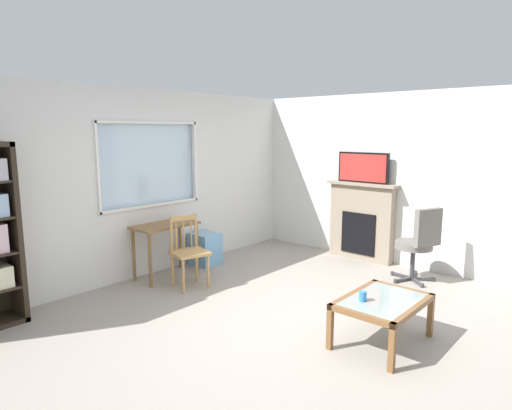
# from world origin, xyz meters

# --- Properties ---
(ground) EXTENTS (6.45, 6.07, 0.02)m
(ground) POSITION_xyz_m (0.00, 0.00, -0.01)
(ground) COLOR #9E9389
(wall_back_with_window) EXTENTS (5.45, 0.15, 2.51)m
(wall_back_with_window) POSITION_xyz_m (-0.01, 2.54, 1.23)
(wall_back_with_window) COLOR silver
(wall_back_with_window) RESTS_ON ground
(wall_right) EXTENTS (0.12, 5.27, 2.51)m
(wall_right) POSITION_xyz_m (2.79, 0.00, 1.26)
(wall_right) COLOR silver
(wall_right) RESTS_ON ground
(desk_under_window) EXTENTS (0.87, 0.46, 0.74)m
(desk_under_window) POSITION_xyz_m (0.10, 2.19, 0.61)
(desk_under_window) COLOR brown
(desk_under_window) RESTS_ON ground
(wooden_chair) EXTENTS (0.51, 0.49, 0.90)m
(wooden_chair) POSITION_xyz_m (0.06, 1.67, 0.46)
(wooden_chair) COLOR tan
(wooden_chair) RESTS_ON ground
(plastic_drawer_unit) EXTENTS (0.35, 0.40, 0.47)m
(plastic_drawer_unit) POSITION_xyz_m (0.85, 2.24, 0.23)
(plastic_drawer_unit) COLOR #72ADDB
(plastic_drawer_unit) RESTS_ON ground
(fireplace) EXTENTS (0.26, 1.11, 1.19)m
(fireplace) POSITION_xyz_m (2.63, 0.64, 0.60)
(fireplace) COLOR gray
(fireplace) RESTS_ON ground
(tv) EXTENTS (0.06, 0.81, 0.46)m
(tv) POSITION_xyz_m (2.61, 0.64, 1.42)
(tv) COLOR black
(tv) RESTS_ON fireplace
(office_chair) EXTENTS (0.58, 0.62, 1.00)m
(office_chair) POSITION_xyz_m (2.14, -0.45, 0.55)
(office_chair) COLOR slate
(office_chair) RESTS_ON ground
(coffee_table) EXTENTS (0.90, 0.64, 0.43)m
(coffee_table) POSITION_xyz_m (0.27, -0.85, 0.37)
(coffee_table) COLOR #8C9E99
(coffee_table) RESTS_ON ground
(sippy_cup) EXTENTS (0.07, 0.07, 0.09)m
(sippy_cup) POSITION_xyz_m (0.11, -0.73, 0.47)
(sippy_cup) COLOR #337FD6
(sippy_cup) RESTS_ON coffee_table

